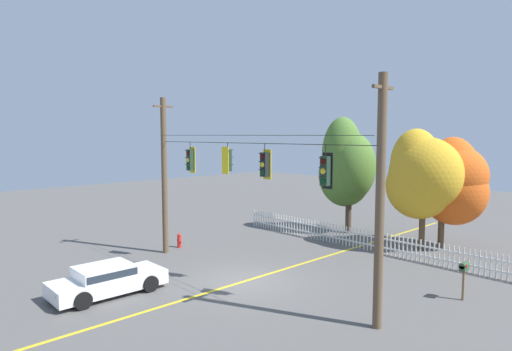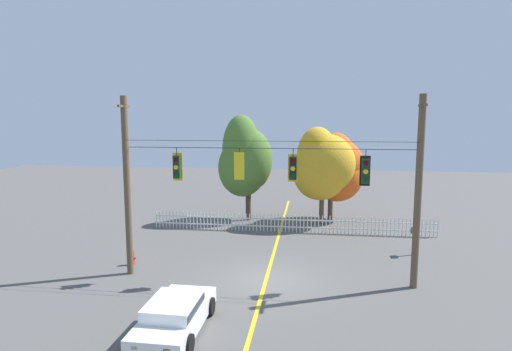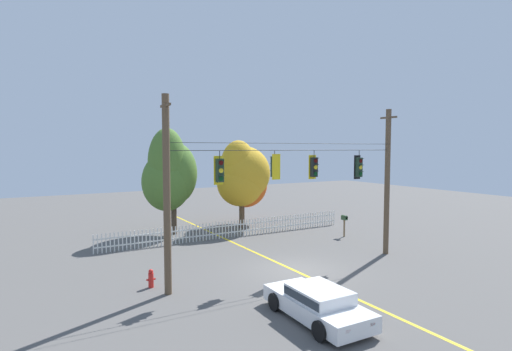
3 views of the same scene
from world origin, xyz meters
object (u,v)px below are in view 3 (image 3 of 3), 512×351
roadside_mailbox (344,219)px  traffic_signal_northbound_secondary (275,167)px  traffic_signal_eastbound_side (359,167)px  traffic_signal_westbound_side (314,167)px  parked_car (317,302)px  traffic_signal_northbound_primary (220,170)px  autumn_oak_far_east (244,177)px  fire_hydrant (151,278)px  autumn_maple_near_fence (170,174)px  autumn_maple_mid (242,175)px

roadside_mailbox → traffic_signal_northbound_secondary: bearing=-152.0°
traffic_signal_northbound_secondary → traffic_signal_eastbound_side: same height
traffic_signal_eastbound_side → roadside_mailbox: traffic_signal_eastbound_side is taller
traffic_signal_westbound_side → roadside_mailbox: (6.04, 4.39, -3.79)m
traffic_signal_northbound_secondary → parked_car: traffic_signal_northbound_secondary is taller
traffic_signal_northbound_primary → autumn_oak_far_east: (7.49, 11.75, -1.31)m
traffic_signal_northbound_primary → traffic_signal_westbound_side: bearing=-0.0°
traffic_signal_northbound_primary → fire_hydrant: (-2.72, 1.10, -4.56)m
traffic_signal_northbound_secondary → autumn_maple_near_fence: size_ratio=0.18×
traffic_signal_northbound_primary → roadside_mailbox: (11.08, 4.39, -3.77)m
traffic_signal_eastbound_side → traffic_signal_westbound_side: bearing=-180.0°
traffic_signal_eastbound_side → autumn_maple_near_fence: (-6.73, 10.88, -0.75)m
autumn_maple_mid → autumn_oak_far_east: (1.03, 1.52, -0.31)m
traffic_signal_westbound_side → autumn_maple_mid: (1.42, 10.23, -1.02)m
autumn_maple_mid → traffic_signal_eastbound_side: bearing=-81.4°
traffic_signal_westbound_side → autumn_oak_far_east: size_ratio=0.23×
traffic_signal_eastbound_side → autumn_maple_near_fence: 12.81m
traffic_signal_westbound_side → traffic_signal_northbound_primary: bearing=180.0°
traffic_signal_northbound_primary → autumn_maple_mid: autumn_maple_mid is taller
traffic_signal_northbound_primary → autumn_maple_mid: 12.14m
autumn_oak_far_east → fire_hydrant: bearing=-133.8°
autumn_oak_far_east → roadside_mailbox: autumn_oak_far_east is taller
traffic_signal_northbound_secondary → autumn_maple_mid: 10.95m
traffic_signal_northbound_secondary → traffic_signal_eastbound_side: size_ratio=0.87×
autumn_maple_near_fence → fire_hydrant: autumn_maple_near_fence is taller
autumn_oak_far_east → autumn_maple_near_fence: bearing=-172.0°
traffic_signal_northbound_primary → parked_car: (1.39, -4.93, -4.34)m
traffic_signal_northbound_primary → fire_hydrant: 5.42m
traffic_signal_westbound_side → traffic_signal_eastbound_side: 2.97m
autumn_maple_near_fence → parked_car: bearing=-89.6°
traffic_signal_westbound_side → traffic_signal_eastbound_side: same height
roadside_mailbox → traffic_signal_westbound_side: bearing=-144.0°
traffic_signal_eastbound_side → autumn_maple_near_fence: size_ratio=0.21×
traffic_signal_westbound_side → autumn_oak_far_east: bearing=78.2°
traffic_signal_eastbound_side → autumn_maple_mid: bearing=98.6°
traffic_signal_northbound_secondary → parked_car: (-1.38, -4.91, -4.44)m
autumn_oak_far_east → roadside_mailbox: 8.55m
traffic_signal_westbound_side → parked_car: 7.53m
autumn_maple_near_fence → roadside_mailbox: autumn_maple_near_fence is taller
parked_car → traffic_signal_northbound_secondary: bearing=74.3°
traffic_signal_westbound_side → autumn_maple_mid: 10.38m
autumn_maple_near_fence → roadside_mailbox: bearing=-33.5°
traffic_signal_northbound_primary → traffic_signal_northbound_secondary: (2.77, -0.02, 0.10)m
roadside_mailbox → autumn_maple_mid: bearing=128.4°
autumn_maple_mid → traffic_signal_northbound_secondary: bearing=-109.8°
parked_car → roadside_mailbox: bearing=43.9°
autumn_maple_mid → parked_car: (-5.07, -15.16, -3.34)m
fire_hydrant → parked_car: bearing=-55.8°
traffic_signal_eastbound_side → fire_hydrant: 11.68m
traffic_signal_northbound_secondary → roadside_mailbox: bearing=28.0°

